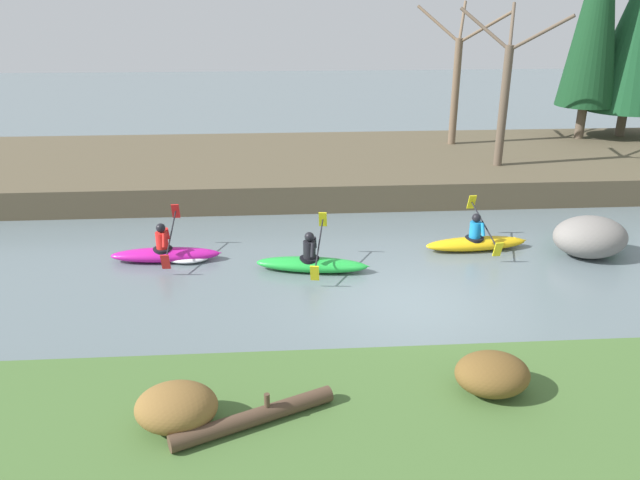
{
  "coord_description": "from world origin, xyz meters",
  "views": [
    {
      "loc": [
        -2.87,
        -11.89,
        6.23
      ],
      "look_at": [
        -1.87,
        2.52,
        0.55
      ],
      "focal_mm": 35.0,
      "sensor_mm": 36.0,
      "label": 1
    }
  ],
  "objects_px": {
    "boulder_midstream": "(590,237)",
    "kayaker_lead": "(477,242)",
    "kayaker_trailing": "(170,254)",
    "kayaker_middle": "(313,263)",
    "driftwood_log": "(254,417)"
  },
  "relations": [
    {
      "from": "boulder_midstream",
      "to": "kayaker_lead",
      "type": "bearing_deg",
      "value": 167.15
    },
    {
      "from": "kayaker_lead",
      "to": "kayaker_trailing",
      "type": "distance_m",
      "value": 7.91
    },
    {
      "from": "kayaker_middle",
      "to": "boulder_midstream",
      "type": "height_order",
      "value": "kayaker_middle"
    },
    {
      "from": "driftwood_log",
      "to": "kayaker_trailing",
      "type": "bearing_deg",
      "value": 83.32
    },
    {
      "from": "kayaker_middle",
      "to": "kayaker_trailing",
      "type": "height_order",
      "value": "same"
    },
    {
      "from": "kayaker_middle",
      "to": "kayaker_lead",
      "type": "bearing_deg",
      "value": 23.5
    },
    {
      "from": "boulder_midstream",
      "to": "kayaker_middle",
      "type": "bearing_deg",
      "value": -176.35
    },
    {
      "from": "kayaker_lead",
      "to": "boulder_midstream",
      "type": "bearing_deg",
      "value": -17.27
    },
    {
      "from": "kayaker_lead",
      "to": "kayaker_trailing",
      "type": "height_order",
      "value": "same"
    },
    {
      "from": "boulder_midstream",
      "to": "driftwood_log",
      "type": "height_order",
      "value": "driftwood_log"
    },
    {
      "from": "kayaker_middle",
      "to": "driftwood_log",
      "type": "bearing_deg",
      "value": -90.57
    },
    {
      "from": "boulder_midstream",
      "to": "driftwood_log",
      "type": "relative_size",
      "value": 0.81
    },
    {
      "from": "kayaker_trailing",
      "to": "boulder_midstream",
      "type": "height_order",
      "value": "kayaker_trailing"
    },
    {
      "from": "kayaker_trailing",
      "to": "boulder_midstream",
      "type": "relative_size",
      "value": 1.49
    },
    {
      "from": "kayaker_middle",
      "to": "kayaker_trailing",
      "type": "relative_size",
      "value": 1.01
    }
  ]
}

